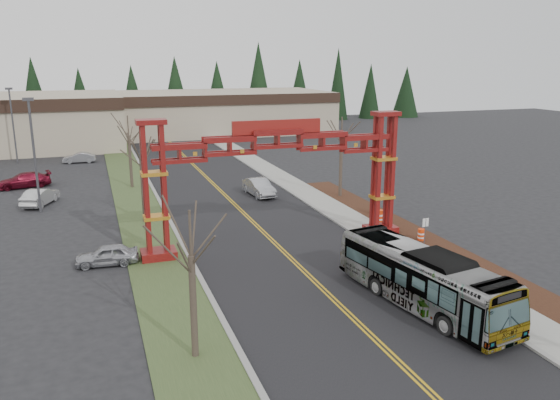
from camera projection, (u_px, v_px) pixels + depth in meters
name	position (u px, v px, depth m)	size (l,w,h in m)	color
ground	(428.00, 391.00, 20.97)	(200.00, 200.00, 0.00)	black
road	(249.00, 218.00, 43.84)	(12.00, 110.00, 0.02)	black
lane_line_left	(248.00, 218.00, 43.80)	(0.12, 100.00, 0.01)	gold
lane_line_right	(250.00, 218.00, 43.87)	(0.12, 100.00, 0.01)	gold
curb_right	(319.00, 211.00, 45.78)	(0.30, 110.00, 0.15)	gray
sidewalk_right	(335.00, 209.00, 46.24)	(2.60, 110.00, 0.14)	gray
landscape_strip	(477.00, 267.00, 33.35)	(2.60, 50.00, 0.12)	black
grass_median	(147.00, 228.00, 41.29)	(4.00, 110.00, 0.08)	#374C26
curb_left	(172.00, 225.00, 41.87)	(0.30, 110.00, 0.15)	gray
gateway_arch	(277.00, 160.00, 35.95)	(18.20, 1.60, 8.90)	#590B0C
retail_building_east	(217.00, 112.00, 96.43)	(38.00, 20.30, 7.00)	#B5A78B
conifer_treeline	(153.00, 92.00, 103.61)	(116.10, 5.60, 13.00)	black
transit_bus	(422.00, 278.00, 27.86)	(2.58, 11.03, 3.07)	#B6BABF
silver_sedan	(259.00, 187.00, 51.08)	(1.67, 4.79, 1.58)	#A5A8AD
parked_car_near_a	(107.00, 255.00, 33.73)	(1.53, 3.81, 1.30)	#A2A3A9
parked_car_near_b	(40.00, 197.00, 47.75)	(1.57, 4.51, 1.49)	silver
parked_car_mid_a	(24.00, 180.00, 54.31)	(2.06, 5.06, 1.47)	maroon
parked_car_far_a	(79.00, 158.00, 67.45)	(1.34, 3.84, 1.26)	#9C9EA3
bare_tree_median_near	(191.00, 256.00, 22.25)	(2.94, 2.94, 6.53)	#382D26
bare_tree_median_mid	(141.00, 160.00, 41.55)	(3.19, 3.19, 7.12)	#382D26
bare_tree_median_far	(129.00, 136.00, 53.22)	(2.95, 2.95, 7.15)	#382D26
bare_tree_right_far	(342.00, 140.00, 49.48)	(3.07, 3.07, 7.41)	#382D26
light_pole_near	(34.00, 147.00, 44.27)	(0.82, 0.41, 9.46)	#3F3F44
light_pole_far	(13.00, 120.00, 66.24)	(0.79, 0.40, 9.16)	#3F3F44
street_sign	(425.00, 227.00, 36.51)	(0.48, 0.08, 2.10)	#3F3F44
barrel_south	(421.00, 235.00, 38.12)	(0.50, 0.50, 0.92)	#EB390D
barrel_mid	(380.00, 217.00, 42.32)	(0.59, 0.59, 1.09)	#EB390D
barrel_north	(373.00, 209.00, 44.76)	(0.54, 0.54, 1.00)	#EB390D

